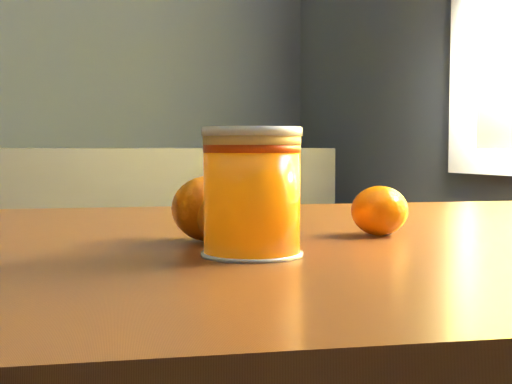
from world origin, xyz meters
name	(u,v)px	position (x,y,z in m)	size (l,w,h in m)	color
table	(266,342)	(0.87, -0.02, 0.71)	(1.21, 0.95, 0.82)	brown
juice_glass	(252,193)	(0.81, -0.12, 0.87)	(0.08, 0.08, 0.10)	#FF6E05
orange_front	(209,208)	(0.81, -0.02, 0.85)	(0.07, 0.07, 0.06)	#DC6504
orange_back	(380,211)	(0.98, -0.04, 0.84)	(0.06, 0.06, 0.05)	#DC6504
orange_extra	(227,216)	(0.82, -0.05, 0.84)	(0.06, 0.06, 0.05)	#DC6504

